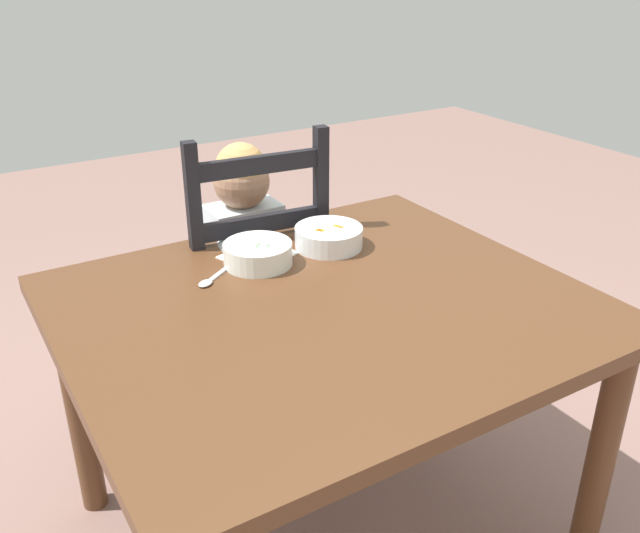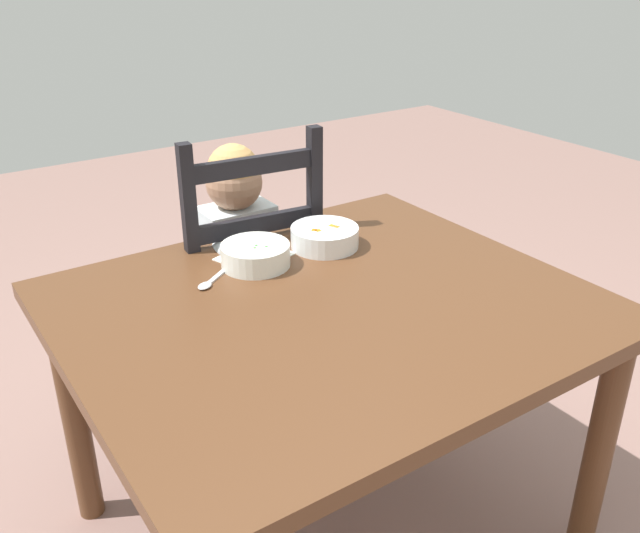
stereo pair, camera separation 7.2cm
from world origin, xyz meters
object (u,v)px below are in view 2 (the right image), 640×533
at_px(dining_table, 327,337).
at_px(dining_chair, 242,296).
at_px(bowl_of_carrots, 325,236).
at_px(spoon, 209,283).
at_px(bowl_of_peas, 255,254).
at_px(child_figure, 242,251).

distance_m(dining_table, dining_chair, 0.59).
height_order(dining_chair, bowl_of_carrots, dining_chair).
height_order(dining_table, spoon, spoon).
height_order(bowl_of_peas, spoon, bowl_of_peas).
relative_size(dining_chair, bowl_of_peas, 5.74).
distance_m(dining_table, spoon, 0.32).
bearing_deg(bowl_of_carrots, dining_table, -123.11).
bearing_deg(bowl_of_carrots, dining_chair, 111.20).
bearing_deg(bowl_of_carrots, child_figure, 110.50).
bearing_deg(child_figure, spoon, -128.77).
distance_m(dining_chair, bowl_of_peas, 0.42).
bearing_deg(spoon, child_figure, 51.23).
bearing_deg(dining_table, child_figure, 83.32).
distance_m(dining_chair, bowl_of_carrots, 0.42).
xyz_separation_m(dining_table, child_figure, (0.07, 0.56, 0.01)).
height_order(dining_chair, child_figure, dining_chair).
distance_m(bowl_of_peas, bowl_of_carrots, 0.22).
bearing_deg(bowl_of_carrots, bowl_of_peas, -180.00).
height_order(dining_table, child_figure, child_figure).
relative_size(bowl_of_carrots, spoon, 1.51).
bearing_deg(bowl_of_peas, dining_chair, 70.64).
xyz_separation_m(dining_chair, bowl_of_carrots, (0.11, -0.30, 0.28)).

